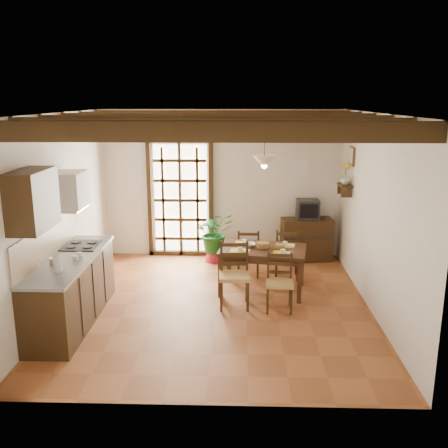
{
  "coord_description": "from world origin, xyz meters",
  "views": [
    {
      "loc": [
        0.33,
        -6.91,
        3.0
      ],
      "look_at": [
        0.1,
        0.4,
        1.15
      ],
      "focal_mm": 40.0,
      "sensor_mm": 36.0,
      "label": 1
    }
  ],
  "objects_px": {
    "kitchen_counter": "(71,289)",
    "dining_table": "(263,254)",
    "sideboard": "(306,239)",
    "potted_plant": "(215,232)",
    "chair_near_right": "(279,293)",
    "pendant_lamp": "(264,161)",
    "chair_far_right": "(286,263)",
    "chair_far_left": "(248,261)",
    "crt_tv": "(308,209)",
    "chair_near_left": "(234,287)"
  },
  "relations": [
    {
      "from": "chair_far_right",
      "to": "crt_tv",
      "type": "relative_size",
      "value": 2.15
    },
    {
      "from": "chair_far_left",
      "to": "crt_tv",
      "type": "height_order",
      "value": "crt_tv"
    },
    {
      "from": "chair_far_left",
      "to": "kitchen_counter",
      "type": "bearing_deg",
      "value": 39.22
    },
    {
      "from": "chair_near_right",
      "to": "pendant_lamp",
      "type": "height_order",
      "value": "pendant_lamp"
    },
    {
      "from": "sideboard",
      "to": "potted_plant",
      "type": "relative_size",
      "value": 0.47
    },
    {
      "from": "chair_near_right",
      "to": "potted_plant",
      "type": "relative_size",
      "value": 0.42
    },
    {
      "from": "kitchen_counter",
      "to": "chair_near_right",
      "type": "distance_m",
      "value": 2.92
    },
    {
      "from": "potted_plant",
      "to": "chair_near_left",
      "type": "bearing_deg",
      "value": -79.6
    },
    {
      "from": "dining_table",
      "to": "chair_near_right",
      "type": "height_order",
      "value": "chair_near_right"
    },
    {
      "from": "potted_plant",
      "to": "pendant_lamp",
      "type": "xyz_separation_m",
      "value": [
        0.83,
        -1.39,
        1.51
      ]
    },
    {
      "from": "dining_table",
      "to": "potted_plant",
      "type": "xyz_separation_m",
      "value": [
        -0.83,
        1.49,
        -0.06
      ]
    },
    {
      "from": "pendant_lamp",
      "to": "sideboard",
      "type": "bearing_deg",
      "value": 59.53
    },
    {
      "from": "chair_near_left",
      "to": "chair_far_left",
      "type": "xyz_separation_m",
      "value": [
        0.23,
        1.33,
        -0.04
      ]
    },
    {
      "from": "chair_far_right",
      "to": "crt_tv",
      "type": "height_order",
      "value": "crt_tv"
    },
    {
      "from": "dining_table",
      "to": "chair_near_left",
      "type": "height_order",
      "value": "chair_near_left"
    },
    {
      "from": "sideboard",
      "to": "pendant_lamp",
      "type": "xyz_separation_m",
      "value": [
        -0.9,
        -1.54,
        1.68
      ]
    },
    {
      "from": "dining_table",
      "to": "chair_far_right",
      "type": "bearing_deg",
      "value": 63.83
    },
    {
      "from": "dining_table",
      "to": "pendant_lamp",
      "type": "height_order",
      "value": "pendant_lamp"
    },
    {
      "from": "kitchen_counter",
      "to": "pendant_lamp",
      "type": "height_order",
      "value": "pendant_lamp"
    },
    {
      "from": "chair_near_right",
      "to": "chair_far_left",
      "type": "relative_size",
      "value": 1.0
    },
    {
      "from": "chair_near_right",
      "to": "pendant_lamp",
      "type": "xyz_separation_m",
      "value": [
        -0.21,
        0.82,
        1.81
      ]
    },
    {
      "from": "chair_near_left",
      "to": "crt_tv",
      "type": "distance_m",
      "value": 2.7
    },
    {
      "from": "chair_near_right",
      "to": "potted_plant",
      "type": "xyz_separation_m",
      "value": [
        -1.04,
        2.21,
        0.31
      ]
    },
    {
      "from": "kitchen_counter",
      "to": "dining_table",
      "type": "bearing_deg",
      "value": 24.08
    },
    {
      "from": "chair_far_right",
      "to": "chair_near_right",
      "type": "bearing_deg",
      "value": 83.41
    },
    {
      "from": "sideboard",
      "to": "pendant_lamp",
      "type": "relative_size",
      "value": 1.11
    },
    {
      "from": "chair_far_right",
      "to": "sideboard",
      "type": "distance_m",
      "value": 1.13
    },
    {
      "from": "chair_near_right",
      "to": "crt_tv",
      "type": "distance_m",
      "value": 2.56
    },
    {
      "from": "dining_table",
      "to": "potted_plant",
      "type": "bearing_deg",
      "value": 128.41
    },
    {
      "from": "potted_plant",
      "to": "sideboard",
      "type": "bearing_deg",
      "value": 4.75
    },
    {
      "from": "sideboard",
      "to": "crt_tv",
      "type": "height_order",
      "value": "crt_tv"
    },
    {
      "from": "chair_near_left",
      "to": "kitchen_counter",
      "type": "bearing_deg",
      "value": -167.34
    },
    {
      "from": "chair_near_left",
      "to": "chair_far_left",
      "type": "distance_m",
      "value": 1.35
    },
    {
      "from": "crt_tv",
      "to": "chair_far_right",
      "type": "bearing_deg",
      "value": -114.54
    },
    {
      "from": "chair_near_left",
      "to": "pendant_lamp",
      "type": "distance_m",
      "value": 1.96
    },
    {
      "from": "chair_far_right",
      "to": "potted_plant",
      "type": "relative_size",
      "value": 0.44
    },
    {
      "from": "sideboard",
      "to": "crt_tv",
      "type": "distance_m",
      "value": 0.59
    },
    {
      "from": "chair_near_left",
      "to": "pendant_lamp",
      "type": "height_order",
      "value": "pendant_lamp"
    },
    {
      "from": "chair_near_left",
      "to": "crt_tv",
      "type": "bearing_deg",
      "value": 57.12
    },
    {
      "from": "crt_tv",
      "to": "pendant_lamp",
      "type": "height_order",
      "value": "pendant_lamp"
    },
    {
      "from": "chair_near_left",
      "to": "dining_table",
      "type": "bearing_deg",
      "value": 52.3
    },
    {
      "from": "chair_near_left",
      "to": "sideboard",
      "type": "distance_m",
      "value": 2.62
    },
    {
      "from": "kitchen_counter",
      "to": "chair_far_right",
      "type": "distance_m",
      "value": 3.59
    },
    {
      "from": "kitchen_counter",
      "to": "chair_near_right",
      "type": "height_order",
      "value": "kitchen_counter"
    },
    {
      "from": "potted_plant",
      "to": "pendant_lamp",
      "type": "bearing_deg",
      "value": -59.35
    },
    {
      "from": "chair_far_right",
      "to": "potted_plant",
      "type": "xyz_separation_m",
      "value": [
        -1.26,
        0.88,
        0.29
      ]
    },
    {
      "from": "crt_tv",
      "to": "chair_far_left",
      "type": "bearing_deg",
      "value": -140.8
    },
    {
      "from": "dining_table",
      "to": "chair_far_right",
      "type": "relative_size",
      "value": 1.64
    },
    {
      "from": "dining_table",
      "to": "pendant_lamp",
      "type": "relative_size",
      "value": 1.71
    },
    {
      "from": "potted_plant",
      "to": "pendant_lamp",
      "type": "height_order",
      "value": "pendant_lamp"
    }
  ]
}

